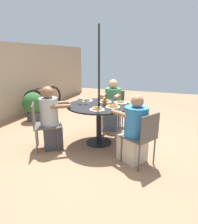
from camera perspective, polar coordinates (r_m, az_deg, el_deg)
ground_plane at (r=3.92m, az=0.00°, el=-8.72°), size 12.00×12.00×0.00m
patio_table at (r=3.70m, az=0.00°, el=0.18°), size 1.18×1.18×0.75m
umbrella_pole at (r=3.60m, az=0.00°, el=6.88°), size 0.04×0.04×2.13m
patio_chair_north at (r=3.64m, az=-16.12°, el=-3.05°), size 0.58×0.58×0.84m
diner_north at (r=3.63m, az=-13.55°, el=-2.32°), size 0.53×0.57×1.13m
patio_chair_east at (r=3.05m, az=12.41°, el=-6.56°), size 0.57×0.57×0.84m
diner_east at (r=3.15m, az=10.02°, el=-5.70°), size 0.56×0.62×1.08m
patio_chair_south at (r=4.69m, az=4.47°, el=1.77°), size 0.42×0.42×0.84m
diner_south at (r=4.53m, az=3.88°, el=1.52°), size 0.56×0.36×1.12m
pancake_plate_a at (r=3.49m, az=4.00°, el=1.62°), size 0.25×0.25×0.06m
pancake_plate_b at (r=3.87m, az=1.72°, el=3.08°), size 0.25×0.25×0.06m
pancake_plate_c at (r=3.31m, az=-0.55°, el=0.84°), size 0.25×0.25×0.06m
pancake_plate_d at (r=3.98m, az=-3.57°, el=3.40°), size 0.25×0.25×0.06m
pancake_plate_e at (r=3.82m, az=6.17°, el=2.76°), size 0.25×0.25×0.05m
syrup_bottle at (r=3.61m, az=1.70°, el=2.69°), size 0.09×0.07×0.14m
coffee_cup at (r=3.75m, az=-5.34°, el=3.21°), size 0.09×0.09×0.12m
drinking_glass_a at (r=3.72m, az=-3.57°, el=3.08°), size 0.07×0.07×0.11m
bicycle at (r=6.27m, az=-15.63°, el=3.64°), size 1.44×0.50×0.72m
potted_shrub at (r=5.36m, az=-18.26°, el=1.86°), size 0.54×0.54×0.73m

